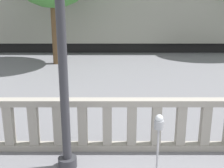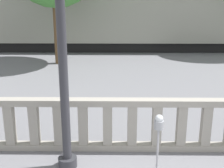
{
  "view_description": "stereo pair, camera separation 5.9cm",
  "coord_description": "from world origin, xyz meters",
  "px_view_note": "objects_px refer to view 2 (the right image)",
  "views": [
    {
      "loc": [
        -0.98,
        -3.61,
        3.53
      ],
      "look_at": [
        -1.0,
        3.67,
        1.23
      ],
      "focal_mm": 50.0,
      "sensor_mm": 36.0,
      "label": 1
    },
    {
      "loc": [
        -0.92,
        -3.61,
        3.53
      ],
      "look_at": [
        -1.0,
        3.67,
        1.23
      ],
      "focal_mm": 50.0,
      "sensor_mm": 36.0,
      "label": 2
    }
  ],
  "objects_px": {
    "train_near": "(75,16)",
    "train_far": "(84,0)",
    "lamppost": "(60,5)",
    "parking_meter": "(159,127)"
  },
  "relations": [
    {
      "from": "lamppost",
      "to": "train_near",
      "type": "xyz_separation_m",
      "value": [
        -1.32,
        12.47,
        -1.34
      ]
    },
    {
      "from": "train_far",
      "to": "train_near",
      "type": "bearing_deg",
      "value": -86.25
    },
    {
      "from": "parking_meter",
      "to": "train_near",
      "type": "xyz_separation_m",
      "value": [
        -3.09,
        12.78,
        0.84
      ]
    },
    {
      "from": "train_near",
      "to": "train_far",
      "type": "relative_size",
      "value": 0.9
    },
    {
      "from": "train_near",
      "to": "train_far",
      "type": "bearing_deg",
      "value": 93.75
    },
    {
      "from": "lamppost",
      "to": "parking_meter",
      "type": "relative_size",
      "value": 4.85
    },
    {
      "from": "lamppost",
      "to": "train_far",
      "type": "bearing_deg",
      "value": 94.74
    },
    {
      "from": "train_near",
      "to": "train_far",
      "type": "xyz_separation_m",
      "value": [
        -1.08,
        16.44,
        0.2
      ]
    },
    {
      "from": "train_near",
      "to": "train_far",
      "type": "height_order",
      "value": "train_far"
    },
    {
      "from": "lamppost",
      "to": "train_far",
      "type": "relative_size",
      "value": 0.26
    }
  ]
}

